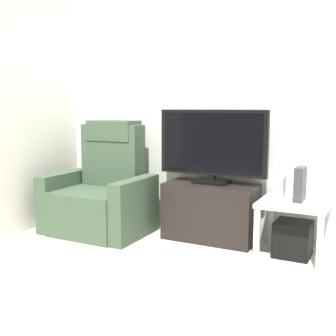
% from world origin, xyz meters
% --- Properties ---
extents(ground_plane, '(6.40, 6.40, 0.00)m').
position_xyz_m(ground_plane, '(0.00, 0.00, 0.00)').
color(ground_plane, beige).
extents(wall_back, '(6.40, 0.06, 2.60)m').
position_xyz_m(wall_back, '(0.00, 1.13, 1.30)').
color(wall_back, silver).
rests_on(wall_back, ground).
extents(tv_stand, '(0.83, 0.40, 0.52)m').
position_xyz_m(tv_stand, '(-0.13, 0.87, 0.26)').
color(tv_stand, black).
rests_on(tv_stand, ground).
extents(television, '(1.01, 0.20, 0.67)m').
position_xyz_m(television, '(-0.13, 0.89, 0.88)').
color(television, black).
rests_on(television, tv_stand).
extents(recliner_armchair, '(0.98, 0.78, 1.08)m').
position_xyz_m(recliner_armchair, '(-1.19, 0.66, 0.37)').
color(recliner_armchair, '#384C38').
rests_on(recliner_armchair, ground).
extents(side_table, '(0.54, 0.54, 0.46)m').
position_xyz_m(side_table, '(0.63, 0.78, 0.39)').
color(side_table, silver).
rests_on(side_table, ground).
extents(subwoofer_box, '(0.29, 0.29, 0.29)m').
position_xyz_m(subwoofer_box, '(0.63, 0.78, 0.14)').
color(subwoofer_box, black).
rests_on(subwoofer_box, ground).
extents(book_upright, '(0.03, 0.13, 0.19)m').
position_xyz_m(book_upright, '(0.53, 0.76, 0.56)').
color(book_upright, white).
rests_on(book_upright, side_table).
extents(game_console, '(0.07, 0.20, 0.28)m').
position_xyz_m(game_console, '(0.67, 0.79, 0.60)').
color(game_console, '#333338').
rests_on(game_console, side_table).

